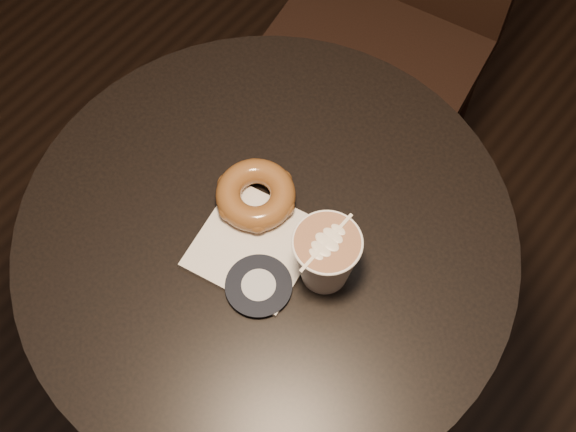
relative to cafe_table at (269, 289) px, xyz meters
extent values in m
plane|color=black|center=(0.00, 0.00, -0.55)|extent=(4.50, 4.50, 0.00)
cylinder|color=black|center=(0.00, 0.00, 0.18)|extent=(0.70, 0.70, 0.03)
cylinder|color=black|center=(0.00, 0.00, -0.18)|extent=(0.07, 0.07, 0.70)
cylinder|color=black|center=(0.00, 0.00, -0.54)|extent=(0.44, 0.44, 0.02)
cube|color=black|center=(-0.18, 0.51, -0.09)|extent=(0.48, 0.48, 0.04)
cylinder|color=black|center=(-0.32, 0.30, -0.32)|extent=(0.04, 0.04, 0.47)
cylinder|color=black|center=(0.02, 0.37, -0.32)|extent=(0.04, 0.04, 0.47)
cylinder|color=black|center=(-0.39, 0.65, -0.32)|extent=(0.04, 0.04, 0.47)
cylinder|color=black|center=(-0.04, 0.71, -0.32)|extent=(0.04, 0.04, 0.47)
cube|color=silver|center=(0.00, -0.02, 0.20)|extent=(0.18, 0.18, 0.01)
torus|color=brown|center=(-0.04, 0.03, 0.23)|extent=(0.11, 0.11, 0.04)
camera|label=1|loc=(0.33, -0.34, 1.20)|focal=50.00mm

